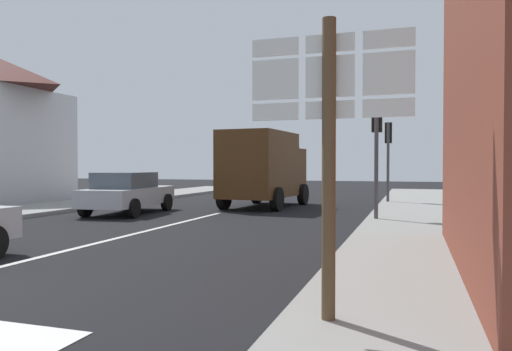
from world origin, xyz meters
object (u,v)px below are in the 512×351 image
route_sign_post (329,137)px  traffic_light_near_right (377,133)px  traffic_light_far_right (388,144)px  delivery_truck (264,167)px  sedan_far (128,192)px

route_sign_post → traffic_light_near_right: (-0.21, 9.94, 0.67)m
traffic_light_far_right → traffic_light_near_right: 7.14m
delivery_truck → traffic_light_far_right: (4.79, 3.01, 1.01)m
delivery_truck → traffic_light_near_right: 6.41m
route_sign_post → traffic_light_far_right: (-0.21, 17.09, 0.66)m
sedan_far → route_sign_post: bearing=-48.7°
route_sign_post → traffic_light_far_right: 17.10m
sedan_far → traffic_light_far_right: traffic_light_far_right is taller
traffic_light_near_right → traffic_light_far_right: bearing=90.0°
sedan_far → delivery_truck: bearing=46.9°
traffic_light_far_right → sedan_far: bearing=-140.5°
traffic_light_far_right → route_sign_post: bearing=-89.3°
sedan_far → delivery_truck: size_ratio=0.84×
route_sign_post → sedan_far: bearing=131.3°
sedan_far → traffic_light_near_right: size_ratio=1.20×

